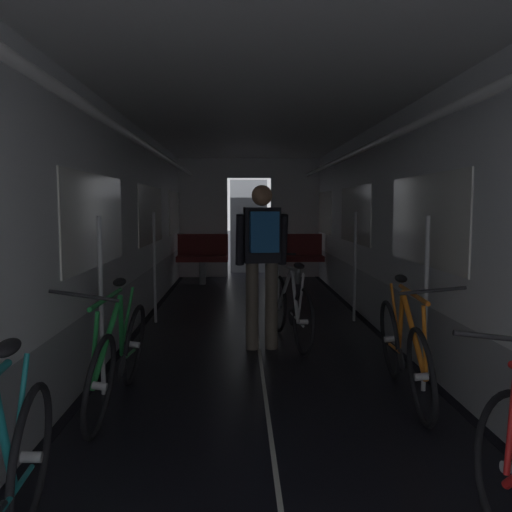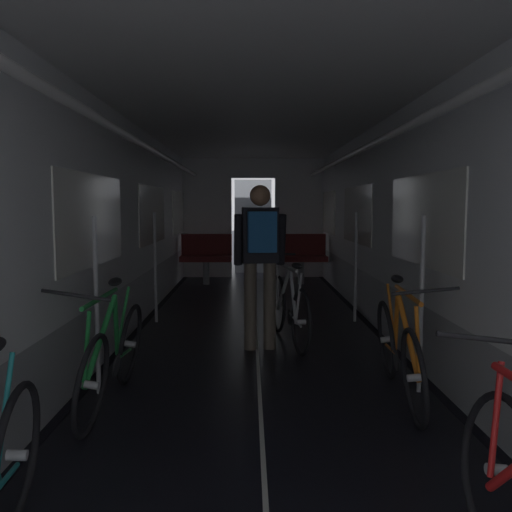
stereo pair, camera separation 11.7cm
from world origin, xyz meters
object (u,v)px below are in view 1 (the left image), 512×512
bench_seat_far_left (203,254)px  bench_seat_far_right (297,254)px  bicycle_orange (404,349)px  person_cyclist_aisle (262,251)px  bicycle_silver_in_aisle (290,308)px  bicycle_green (118,356)px

bench_seat_far_left → bench_seat_far_right: 1.80m
bench_seat_far_left → bicycle_orange: bearing=-72.2°
bench_seat_far_left → person_cyclist_aisle: person_cyclist_aisle is taller
person_cyclist_aisle → bench_seat_far_right: bearing=79.6°
bicycle_orange → bicycle_silver_in_aisle: bearing=113.1°
bicycle_green → bicycle_silver_in_aisle: (1.43, 1.80, 0.00)m
bicycle_silver_in_aisle → bench_seat_far_left: bearing=105.7°
person_cyclist_aisle → bicycle_silver_in_aisle: (0.31, 0.27, -0.63)m
bench_seat_far_left → bicycle_silver_in_aisle: bench_seat_far_left is taller
person_cyclist_aisle → bicycle_green: bearing=-126.1°
bench_seat_far_left → person_cyclist_aisle: bearing=-78.8°
bench_seat_far_left → bench_seat_far_right: (1.80, 0.00, 0.00)m
bicycle_green → person_cyclist_aisle: (1.12, 1.54, 0.63)m
bench_seat_far_left → person_cyclist_aisle: size_ratio=0.58×
bicycle_orange → bicycle_silver_in_aisle: bicycle_orange is taller
bench_seat_far_right → bicycle_silver_in_aisle: (-0.56, -4.43, -0.18)m
bicycle_orange → person_cyclist_aisle: person_cyclist_aisle is taller
bench_seat_far_left → bicycle_green: size_ratio=0.58×
bicycle_green → bicycle_orange: (2.15, 0.11, 0.00)m
bicycle_green → person_cyclist_aisle: person_cyclist_aisle is taller
bicycle_silver_in_aisle → person_cyclist_aisle: bearing=-139.3°
bench_seat_far_right → bicycle_silver_in_aisle: size_ratio=0.59×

